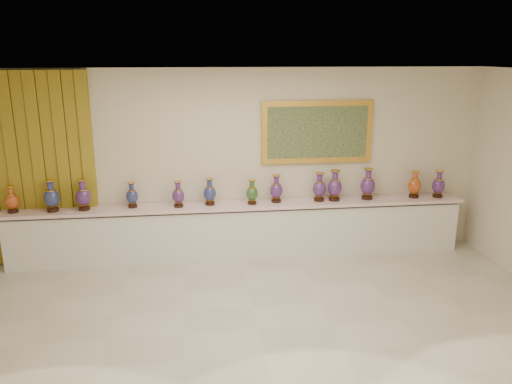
# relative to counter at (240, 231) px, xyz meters

# --- Properties ---
(ground) EXTENTS (8.00, 8.00, 0.00)m
(ground) POSITION_rel_counter_xyz_m (0.00, -2.27, -0.44)
(ground) COLOR beige
(ground) RESTS_ON ground
(room) EXTENTS (8.00, 8.00, 8.00)m
(room) POSITION_rel_counter_xyz_m (-2.34, 0.17, 1.14)
(room) COLOR beige
(room) RESTS_ON ground
(counter) EXTENTS (7.28, 0.48, 0.90)m
(counter) POSITION_rel_counter_xyz_m (0.00, 0.00, 0.00)
(counter) COLOR white
(counter) RESTS_ON ground
(vase_0) EXTENTS (0.25, 0.25, 0.41)m
(vase_0) POSITION_rel_counter_xyz_m (-3.42, -0.04, 0.65)
(vase_0) COLOR black
(vase_0) RESTS_ON counter
(vase_1) EXTENTS (0.27, 0.27, 0.49)m
(vase_1) POSITION_rel_counter_xyz_m (-2.84, -0.05, 0.68)
(vase_1) COLOR black
(vase_1) RESTS_ON counter
(vase_2) EXTENTS (0.27, 0.27, 0.48)m
(vase_2) POSITION_rel_counter_xyz_m (-2.39, -0.04, 0.68)
(vase_2) COLOR black
(vase_2) RESTS_ON counter
(vase_3) EXTENTS (0.19, 0.19, 0.40)m
(vase_3) POSITION_rel_counter_xyz_m (-1.67, 0.01, 0.64)
(vase_3) COLOR black
(vase_3) RESTS_ON counter
(vase_4) EXTENTS (0.22, 0.22, 0.41)m
(vase_4) POSITION_rel_counter_xyz_m (-0.96, -0.06, 0.65)
(vase_4) COLOR black
(vase_4) RESTS_ON counter
(vase_5) EXTENTS (0.24, 0.24, 0.43)m
(vase_5) POSITION_rel_counter_xyz_m (-0.48, -0.00, 0.66)
(vase_5) COLOR black
(vase_5) RESTS_ON counter
(vase_6) EXTENTS (0.20, 0.20, 0.40)m
(vase_6) POSITION_rel_counter_xyz_m (0.19, -0.05, 0.64)
(vase_6) COLOR black
(vase_6) RESTS_ON counter
(vase_7) EXTENTS (0.26, 0.26, 0.45)m
(vase_7) POSITION_rel_counter_xyz_m (0.58, 0.01, 0.66)
(vase_7) COLOR black
(vase_7) RESTS_ON counter
(vase_8) EXTENTS (0.22, 0.22, 0.47)m
(vase_8) POSITION_rel_counter_xyz_m (1.28, -0.01, 0.67)
(vase_8) COLOR black
(vase_8) RESTS_ON counter
(vase_9) EXTENTS (0.24, 0.24, 0.50)m
(vase_9) POSITION_rel_counter_xyz_m (1.54, -0.01, 0.69)
(vase_9) COLOR black
(vase_9) RESTS_ON counter
(vase_10) EXTENTS (0.30, 0.30, 0.51)m
(vase_10) POSITION_rel_counter_xyz_m (2.09, -0.00, 0.69)
(vase_10) COLOR black
(vase_10) RESTS_ON counter
(vase_11) EXTENTS (0.26, 0.26, 0.46)m
(vase_11) POSITION_rel_counter_xyz_m (2.89, -0.01, 0.67)
(vase_11) COLOR black
(vase_11) RESTS_ON counter
(vase_12) EXTENTS (0.25, 0.25, 0.45)m
(vase_12) POSITION_rel_counter_xyz_m (3.29, -0.04, 0.67)
(vase_12) COLOR black
(vase_12) RESTS_ON counter
(label_card) EXTENTS (0.10, 0.06, 0.00)m
(label_card) POSITION_rel_counter_xyz_m (-2.58, -0.14, 0.47)
(label_card) COLOR white
(label_card) RESTS_ON counter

